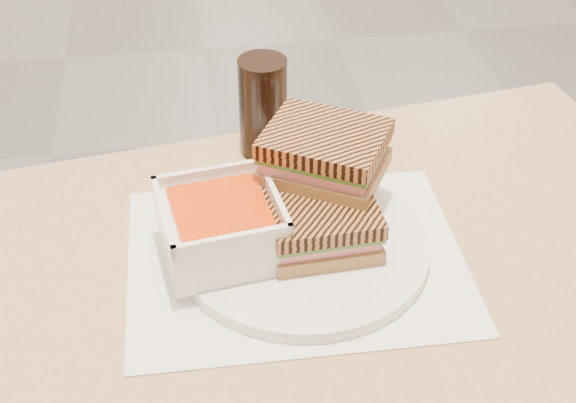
{
  "coord_description": "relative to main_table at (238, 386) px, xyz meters",
  "views": [
    {
      "loc": [
        -0.1,
        -2.71,
        1.38
      ],
      "look_at": [
        0.01,
        -2.0,
        0.82
      ],
      "focal_mm": 50.11,
      "sensor_mm": 36.0,
      "label": 1
    }
  ],
  "objects": [
    {
      "name": "soup_bowl",
      "position": [
        -0.0,
        0.09,
        0.16
      ],
      "size": [
        0.15,
        0.15,
        0.07
      ],
      "color": "white",
      "rests_on": "plate"
    },
    {
      "name": "panini_lower",
      "position": [
        0.11,
        0.08,
        0.16
      ],
      "size": [
        0.13,
        0.11,
        0.06
      ],
      "color": "#A5804D",
      "rests_on": "plate"
    },
    {
      "name": "plate",
      "position": [
        0.09,
        0.09,
        0.12
      ],
      "size": [
        0.29,
        0.29,
        0.02
      ],
      "color": "white",
      "rests_on": "tray_liner"
    },
    {
      "name": "tray_liner",
      "position": [
        0.08,
        0.08,
        0.12
      ],
      "size": [
        0.39,
        0.31,
        0.0
      ],
      "color": "white",
      "rests_on": "main_table"
    },
    {
      "name": "cola_glass",
      "position": [
        0.07,
        0.31,
        0.18
      ],
      "size": [
        0.06,
        0.06,
        0.14
      ],
      "color": "black",
      "rests_on": "main_table"
    },
    {
      "name": "panini_upper",
      "position": [
        0.12,
        0.15,
        0.21
      ],
      "size": [
        0.17,
        0.16,
        0.06
      ],
      "color": "#A5804D",
      "rests_on": "panini_lower"
    },
    {
      "name": "main_table",
      "position": [
        0.0,
        0.0,
        0.0
      ],
      "size": [
        1.29,
        0.86,
        0.75
      ],
      "color": "tan",
      "rests_on": "ground"
    }
  ]
}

